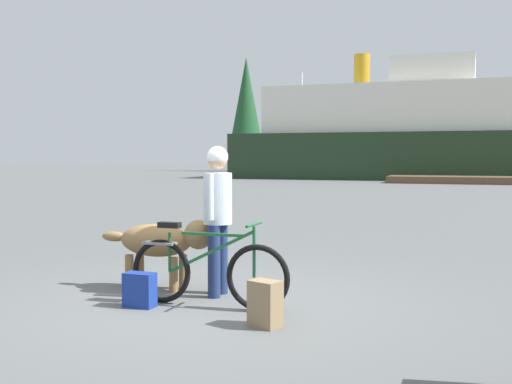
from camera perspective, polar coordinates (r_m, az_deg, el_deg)
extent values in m
plane|color=#595B5B|center=(6.83, -4.29, -10.03)|extent=(160.00, 160.00, 0.00)
torus|color=black|center=(6.41, 0.16, -7.78)|extent=(0.68, 0.06, 0.68)
torus|color=black|center=(6.85, -8.58, -7.11)|extent=(0.68, 0.06, 0.68)
cube|color=#19592D|center=(6.53, -3.97, -3.86)|extent=(0.70, 0.03, 0.03)
cube|color=#19592D|center=(6.56, -4.12, -5.46)|extent=(0.95, 0.03, 0.49)
cylinder|color=#19592D|center=(6.77, -7.84, -5.42)|extent=(0.03, 0.03, 0.42)
cylinder|color=#19592D|center=(6.38, -0.18, -5.47)|extent=(0.03, 0.03, 0.52)
cube|color=black|center=(6.73, -7.86, -2.98)|extent=(0.24, 0.10, 0.06)
cylinder|color=#19592D|center=(6.35, -0.18, -2.97)|extent=(0.03, 0.44, 0.03)
cube|color=slate|center=(6.81, -8.75, -4.61)|extent=(0.36, 0.14, 0.02)
cylinder|color=navy|center=(7.21, -3.13, -6.03)|extent=(0.14, 0.14, 0.81)
cylinder|color=navy|center=(7.01, -3.83, -6.30)|extent=(0.14, 0.14, 0.81)
cylinder|color=silver|center=(7.03, -3.50, -0.59)|extent=(0.32, 0.32, 0.57)
cylinder|color=silver|center=(7.23, -2.82, -0.21)|extent=(0.09, 0.09, 0.51)
cylinder|color=silver|center=(6.83, -4.22, -0.43)|extent=(0.09, 0.09, 0.51)
sphere|color=tan|center=(7.02, -3.51, 2.97)|extent=(0.22, 0.22, 0.22)
sphere|color=white|center=(7.02, -3.51, 3.21)|extent=(0.24, 0.24, 0.24)
ellipsoid|color=olive|center=(7.50, -9.06, -4.35)|extent=(0.90, 0.45, 0.38)
sphere|color=olive|center=(7.24, -5.22, -3.87)|extent=(0.34, 0.34, 0.34)
ellipsoid|color=olive|center=(7.79, -12.78, -3.96)|extent=(0.32, 0.12, 0.12)
cylinder|color=olive|center=(7.54, -6.63, -7.18)|extent=(0.10, 0.10, 0.41)
cylinder|color=olive|center=(7.32, -7.50, -7.50)|extent=(0.10, 0.10, 0.41)
cylinder|color=olive|center=(7.81, -10.48, -6.85)|extent=(0.10, 0.10, 0.41)
cylinder|color=olive|center=(7.60, -11.42, -7.14)|extent=(0.10, 0.10, 0.41)
cube|color=#8C7251|center=(5.87, 0.85, -10.10)|extent=(0.33, 0.28, 0.43)
cube|color=navy|center=(6.72, -10.51, -8.73)|extent=(0.32, 0.19, 0.36)
cube|color=#1E331E|center=(44.71, 12.88, 3.18)|extent=(22.18, 8.82, 3.09)
cube|color=silver|center=(44.82, 12.93, 7.20)|extent=(17.74, 7.41, 3.20)
cube|color=silver|center=(44.86, 15.83, 10.37)|extent=(5.32, 5.29, 1.80)
cylinder|color=#BF8C19|center=(45.48, 9.59, 10.73)|extent=(1.10, 1.10, 2.40)
ellipsoid|color=silver|center=(47.92, 4.13, 1.95)|extent=(6.74, 1.89, 0.90)
cylinder|color=#B2B2B7|center=(47.99, 4.15, 6.65)|extent=(0.14, 0.14, 6.97)
cylinder|color=#B2B2B7|center=(48.19, 2.98, 3.92)|extent=(3.03, 0.10, 0.10)
cylinder|color=#4C331E|center=(64.50, -0.89, 2.92)|extent=(0.49, 0.49, 2.28)
cone|color=#1E4C28|center=(64.73, -0.89, 8.07)|extent=(3.49, 3.49, 9.36)
cylinder|color=#4C331E|center=(64.22, 13.45, 3.02)|extent=(0.42, 0.42, 2.71)
cone|color=#143819|center=(64.43, 13.52, 7.89)|extent=(3.97, 3.97, 8.22)
cylinder|color=#4C331E|center=(67.54, 13.60, 3.01)|extent=(0.34, 0.34, 2.66)
cone|color=#143819|center=(67.68, 13.65, 6.89)|extent=(3.10, 3.10, 6.52)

